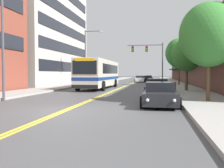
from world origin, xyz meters
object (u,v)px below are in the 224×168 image
(car_navy_parked_left_near, at_px, (108,80))
(fire_hydrant, at_px, (175,86))
(street_lamp_left_far, at_px, (88,53))
(car_champagne_parked_right_mid, at_px, (158,87))
(street_lamp_left_near, at_px, (7,22))
(street_tree_right_near, at_px, (209,35))
(car_dark_grey_moving_third, at_px, (149,78))
(car_black_moving_lead, at_px, (145,78))
(car_white_moving_second, at_px, (140,79))
(street_tree_right_mid, at_px, (187,55))
(car_charcoal_parked_right_foreground, at_px, (160,95))
(city_bus, at_px, (100,73))
(traffic_signal_mast, at_px, (151,55))
(street_tree_right_far, at_px, (179,53))

(car_navy_parked_left_near, relative_size, fire_hydrant, 5.67)
(street_lamp_left_far, bearing_deg, car_champagne_parked_right_mid, -52.86)
(car_navy_parked_left_near, distance_m, street_lamp_left_near, 29.99)
(street_lamp_left_near, relative_size, street_tree_right_near, 1.48)
(car_dark_grey_moving_third, bearing_deg, car_black_moving_lead, -95.01)
(street_lamp_left_far, height_order, street_tree_right_near, street_lamp_left_far)
(street_tree_right_near, bearing_deg, fire_hydrant, 97.52)
(car_white_moving_second, distance_m, street_tree_right_mid, 26.71)
(car_white_moving_second, bearing_deg, car_navy_parked_left_near, -132.39)
(car_black_moving_lead, height_order, street_lamp_left_near, street_lamp_left_near)
(car_champagne_parked_right_mid, bearing_deg, street_tree_right_mid, 51.38)
(car_charcoal_parked_right_foreground, bearing_deg, street_lamp_left_far, 115.99)
(car_navy_parked_left_near, xyz_separation_m, car_charcoal_parked_right_foreground, (8.74, -30.23, -0.04))
(car_charcoal_parked_right_foreground, distance_m, street_lamp_left_far, 21.68)
(city_bus, relative_size, car_champagne_parked_right_mid, 2.73)
(car_black_moving_lead, xyz_separation_m, street_lamp_left_far, (-6.60, -25.26, 3.99))
(traffic_signal_mast, height_order, street_lamp_left_near, street_lamp_left_near)
(street_lamp_left_far, bearing_deg, street_tree_right_mid, -36.79)
(traffic_signal_mast, distance_m, street_tree_right_mid, 17.15)
(city_bus, relative_size, street_lamp_left_far, 1.63)
(street_lamp_left_far, bearing_deg, street_tree_right_far, 14.92)
(street_lamp_left_far, distance_m, street_tree_right_near, 21.48)
(street_lamp_left_near, xyz_separation_m, street_lamp_left_far, (0.05, 18.60, -0.39))
(car_navy_parked_left_near, xyz_separation_m, car_dark_grey_moving_third, (6.67, 21.80, -0.05))
(fire_hydrant, bearing_deg, street_lamp_left_near, -137.52)
(city_bus, xyz_separation_m, car_charcoal_parked_right_foreground, (6.65, -14.51, -1.23))
(car_black_moving_lead, relative_size, street_tree_right_near, 0.77)
(street_lamp_left_far, relative_size, street_tree_right_mid, 1.57)
(car_navy_parked_left_near, height_order, street_tree_right_mid, street_tree_right_mid)
(city_bus, distance_m, car_champagne_parked_right_mid, 10.10)
(city_bus, distance_m, car_white_moving_second, 21.92)
(car_white_moving_second, bearing_deg, city_bus, -98.69)
(city_bus, relative_size, street_tree_right_mid, 2.55)
(city_bus, relative_size, fire_hydrant, 15.48)
(car_champagne_parked_right_mid, xyz_separation_m, street_lamp_left_near, (-9.31, -6.38, 4.34))
(car_navy_parked_left_near, distance_m, car_dark_grey_moving_third, 22.80)
(car_charcoal_parked_right_foreground, xyz_separation_m, street_lamp_left_near, (-9.39, 0.56, 4.37))
(car_white_moving_second, xyz_separation_m, street_tree_right_far, (6.30, -13.72, 3.97))
(car_navy_parked_left_near, bearing_deg, street_lamp_left_near, -91.25)
(traffic_signal_mast, distance_m, street_tree_right_far, 6.08)
(city_bus, xyz_separation_m, car_black_moving_lead, (3.91, 29.90, -1.24))
(car_white_moving_second, xyz_separation_m, car_dark_grey_moving_third, (1.27, 15.89, -0.05))
(car_charcoal_parked_right_foreground, bearing_deg, car_black_moving_lead, 93.53)
(street_lamp_left_far, bearing_deg, car_charcoal_parked_right_foreground, -64.01)
(city_bus, distance_m, street_lamp_left_near, 14.56)
(city_bus, relative_size, car_charcoal_parked_right_foreground, 2.80)
(street_lamp_left_near, distance_m, street_lamp_left_far, 18.60)
(street_tree_right_near, bearing_deg, car_charcoal_parked_right_foreground, -152.83)
(street_lamp_left_far, bearing_deg, street_tree_right_near, -55.72)
(street_tree_right_mid, bearing_deg, street_tree_right_near, -88.78)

